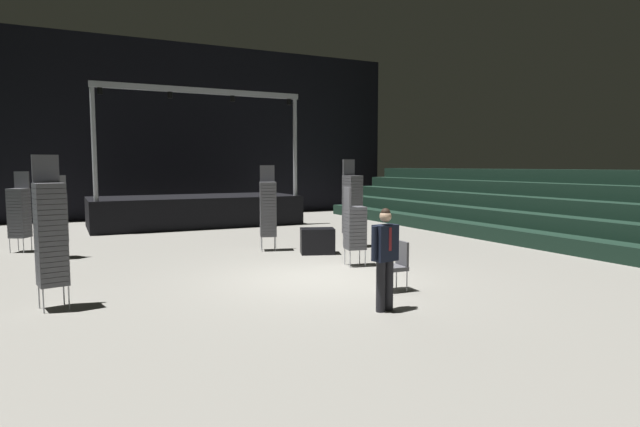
{
  "coord_description": "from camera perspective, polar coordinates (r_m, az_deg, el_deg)",
  "views": [
    {
      "loc": [
        -4.78,
        -9.76,
        2.38
      ],
      "look_at": [
        -0.04,
        -0.21,
        1.4
      ],
      "focal_mm": 29.29,
      "sensor_mm": 36.0,
      "label": 1
    }
  ],
  "objects": [
    {
      "name": "bleacher_bank_right",
      "position": [
        17.62,
        25.79,
        0.64
      ],
      "size": [
        3.75,
        24.0,
        2.25
      ],
      "rotation": [
        0.0,
        0.0,
        -1.57
      ],
      "color": "black",
      "rests_on": "ground_plane"
    },
    {
      "name": "chair_stack_front_right",
      "position": [
        14.65,
        -5.7,
        0.59
      ],
      "size": [
        0.55,
        0.55,
        2.39
      ],
      "rotation": [
        0.0,
        0.0,
        2.85
      ],
      "color": "#B2B5BA",
      "rests_on": "ground_plane"
    },
    {
      "name": "man_with_tie",
      "position": [
        8.57,
        7.15,
        -4.34
      ],
      "size": [
        0.57,
        0.29,
        1.7
      ],
      "rotation": [
        0.0,
        0.0,
        3.31
      ],
      "color": "black",
      "rests_on": "ground_plane"
    },
    {
      "name": "chair_stack_front_left",
      "position": [
        15.25,
        3.55,
        1.1
      ],
      "size": [
        0.49,
        0.49,
        2.56
      ],
      "rotation": [
        0.0,
        0.0,
        3.26
      ],
      "color": "#B2B5BA",
      "rests_on": "ground_plane"
    },
    {
      "name": "ground_plane",
      "position": [
        11.13,
        -0.32,
        -7.35
      ],
      "size": [
        22.0,
        30.0,
        0.1
      ],
      "primitive_type": "cube",
      "color": "gray"
    },
    {
      "name": "arena_end_wall",
      "position": [
        25.27,
        -15.63,
        8.73
      ],
      "size": [
        22.0,
        0.3,
        8.0
      ],
      "primitive_type": "cube",
      "color": "black",
      "rests_on": "ground_plane"
    },
    {
      "name": "chair_stack_mid_right",
      "position": [
        12.38,
        3.82,
        -1.43
      ],
      "size": [
        0.51,
        0.51,
        1.88
      ],
      "rotation": [
        0.0,
        0.0,
        4.54
      ],
      "color": "#B2B5BA",
      "rests_on": "ground_plane"
    },
    {
      "name": "chair_stack_mid_centre",
      "position": [
        9.66,
        -27.34,
        -1.88
      ],
      "size": [
        0.52,
        0.52,
        2.56
      ],
      "rotation": [
        0.0,
        0.0,
        3.34
      ],
      "color": "#B2B5BA",
      "rests_on": "ground_plane"
    },
    {
      "name": "chair_stack_mid_left",
      "position": [
        16.55,
        -30.01,
        0.15
      ],
      "size": [
        0.6,
        0.6,
        2.22
      ],
      "rotation": [
        0.0,
        0.0,
        2.65
      ],
      "color": "#B2B5BA",
      "rests_on": "ground_plane"
    },
    {
      "name": "equipment_road_case",
      "position": [
        14.14,
        -0.28,
        -3.02
      ],
      "size": [
        1.05,
        0.87,
        0.69
      ],
      "primitive_type": "cube",
      "rotation": [
        0.0,
        0.0,
        -0.35
      ],
      "color": "black",
      "rests_on": "ground_plane"
    },
    {
      "name": "loose_chair_near_man",
      "position": [
        10.08,
        8.35,
        -5.36
      ],
      "size": [
        0.47,
        0.47,
        0.95
      ],
      "rotation": [
        0.0,
        0.0,
        1.51
      ],
      "color": "#B2B5BA",
      "rests_on": "ground_plane"
    },
    {
      "name": "chair_stack_rear_left",
      "position": [
        15.0,
        -26.97,
        -0.34
      ],
      "size": [
        0.61,
        0.61,
        2.14
      ],
      "rotation": [
        0.0,
        0.0,
        0.62
      ],
      "color": "#B2B5BA",
      "rests_on": "ground_plane"
    },
    {
      "name": "stage_riser",
      "position": [
        21.48,
        -13.47,
        0.46
      ],
      "size": [
        7.96,
        3.5,
        5.22
      ],
      "color": "black",
      "rests_on": "ground_plane"
    }
  ]
}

